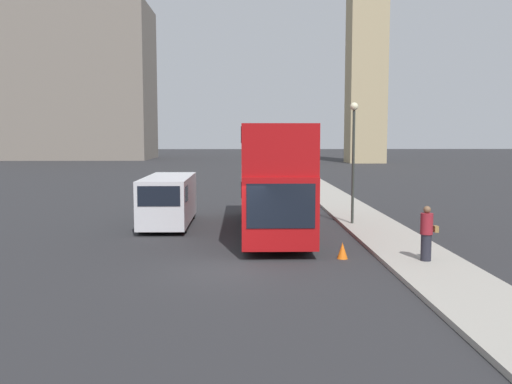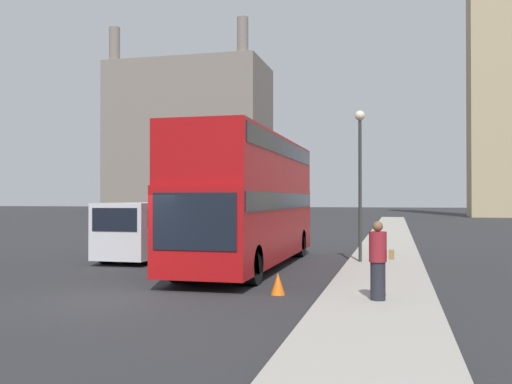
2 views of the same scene
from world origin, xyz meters
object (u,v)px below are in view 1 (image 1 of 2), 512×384
Objects in this scene: white_van at (168,199)px; pedestrian at (427,233)px; red_double_decker_bus at (272,173)px; street_lamp at (354,144)px.

white_van is 12.34m from pedestrian.
street_lamp reaches higher than red_double_decker_bus.
pedestrian is (9.23, -8.19, -0.19)m from white_van.
street_lamp is (8.36, -0.44, 2.53)m from white_van.
red_double_decker_bus is at bearing -159.91° from street_lamp.
street_lamp is at bearing 20.09° from red_double_decker_bus.
red_double_decker_bus is at bearing 125.72° from pedestrian.
street_lamp is at bearing -3.02° from white_van.
pedestrian is (4.59, -6.39, -1.50)m from red_double_decker_bus.
white_van is at bearing 138.40° from pedestrian.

